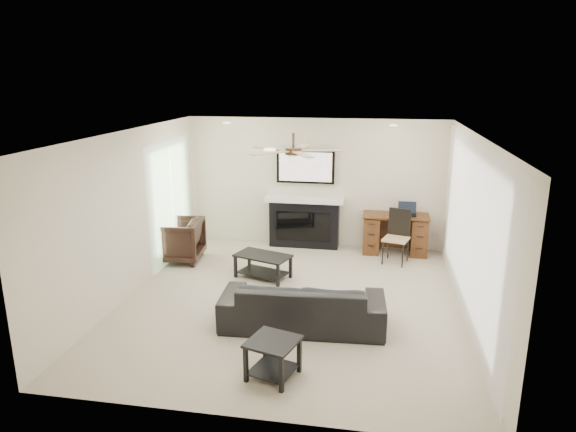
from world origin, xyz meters
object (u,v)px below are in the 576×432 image
object	(u,v)px
coffee_table	(263,266)
desk	(395,234)
armchair	(178,240)
fireplace_unit	(304,200)
sofa	(303,304)

from	to	relation	value
coffee_table	desk	size ratio (longest dim) A/B	0.74
armchair	coffee_table	bearing A→B (deg)	66.73
coffee_table	fireplace_unit	world-z (taller)	fireplace_unit
coffee_table	sofa	bearing A→B (deg)	-41.55
coffee_table	fireplace_unit	bearing A→B (deg)	94.52
sofa	fireplace_unit	xyz separation A→B (m)	(-0.45, 3.32, 0.64)
armchair	desk	size ratio (longest dim) A/B	0.70
armchair	coffee_table	distance (m)	1.80
armchair	desk	bearing A→B (deg)	100.31
fireplace_unit	desk	size ratio (longest dim) A/B	1.57
armchair	fireplace_unit	distance (m)	2.51
fireplace_unit	armchair	bearing A→B (deg)	-151.41
sofa	coffee_table	size ratio (longest dim) A/B	2.42
sofa	armchair	size ratio (longest dim) A/B	2.57
coffee_table	fireplace_unit	xyz separation A→B (m)	(0.45, 1.72, 0.75)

